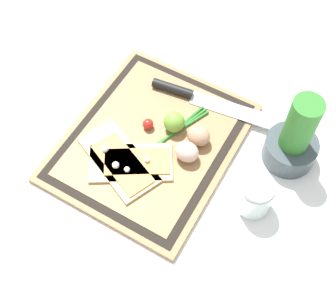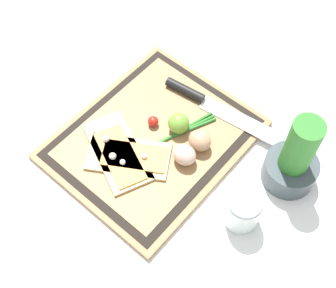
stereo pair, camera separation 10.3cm
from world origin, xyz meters
name	(u,v)px [view 1 (the left image)]	position (x,y,z in m)	size (l,w,h in m)	color
ground_plane	(151,143)	(0.00, 0.00, 0.00)	(6.00, 6.00, 0.00)	white
cutting_board	(151,142)	(0.00, 0.00, 0.01)	(0.43, 0.36, 0.02)	#997047
pizza_slice_near	(119,161)	(0.08, -0.03, 0.02)	(0.17, 0.22, 0.02)	#DBBC7F
pizza_slice_far	(132,163)	(0.07, 0.00, 0.02)	(0.17, 0.20, 0.02)	#DBBC7F
knife	(194,96)	(-0.15, 0.03, 0.02)	(0.07, 0.32, 0.02)	silver
egg_brown	(198,136)	(-0.05, 0.09, 0.04)	(0.05, 0.05, 0.05)	tan
egg_pink	(188,150)	(0.00, 0.09, 0.04)	(0.05, 0.05, 0.05)	beige
lime	(174,122)	(-0.05, 0.03, 0.04)	(0.05, 0.05, 0.05)	#70A838
cherry_tomato_red	(148,124)	(-0.03, -0.02, 0.03)	(0.02, 0.02, 0.02)	red
scallion_bunch	(167,138)	(-0.02, 0.03, 0.02)	(0.24, 0.10, 0.01)	#2D7528
herb_pot	(294,140)	(-0.12, 0.28, 0.07)	(0.12, 0.12, 0.20)	#3D474C
sauce_jar	(255,197)	(0.02, 0.26, 0.04)	(0.07, 0.07, 0.09)	silver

